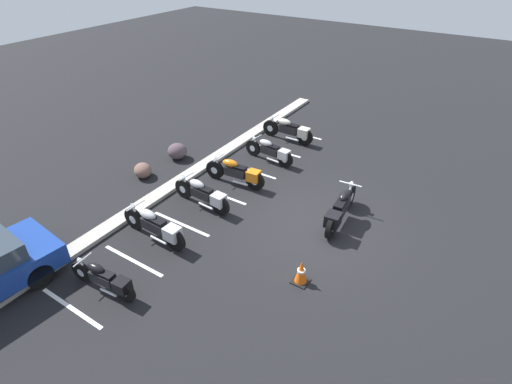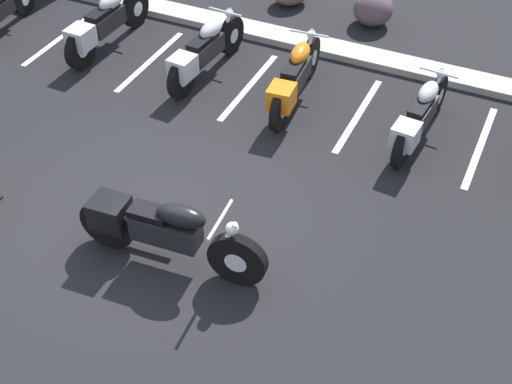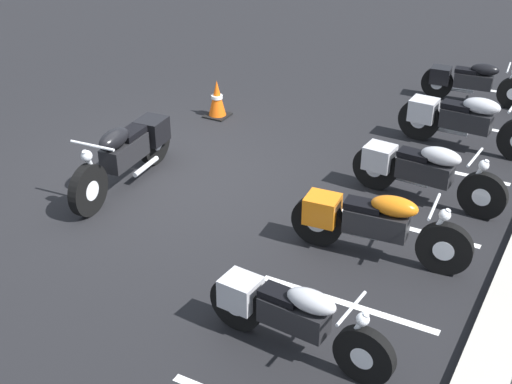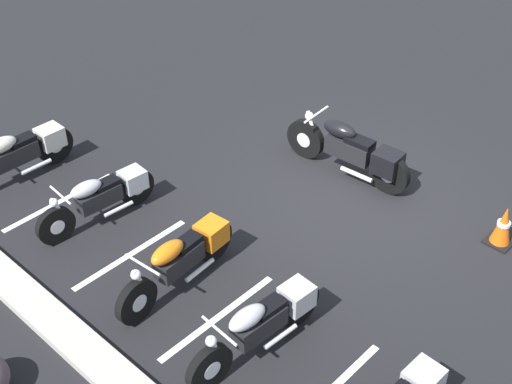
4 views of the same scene
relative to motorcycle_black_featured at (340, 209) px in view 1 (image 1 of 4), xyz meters
name	(u,v)px [view 1 (image 1 of 4)]	position (x,y,z in m)	size (l,w,h in m)	color
ground	(320,226)	(-0.43, 0.40, -0.51)	(60.00, 60.00, 0.00)	black
motorcycle_black_featured	(340,209)	(0.00, 0.00, 0.00)	(2.43, 0.68, 0.95)	black
parked_bike_0	(105,279)	(-5.52, 3.58, -0.10)	(0.56, 1.95, 0.77)	black
parked_bike_1	(156,226)	(-3.47, 3.94, -0.03)	(0.64, 2.29, 0.90)	black
parked_bike_2	(204,194)	(-1.50, 3.86, -0.05)	(0.62, 2.21, 0.87)	black
parked_bike_3	(237,173)	(0.14, 3.75, -0.04)	(0.63, 2.24, 0.88)	black
parked_bike_4	(271,151)	(2.14, 3.62, -0.07)	(0.59, 2.09, 0.82)	black
parked_bike_5	(290,130)	(4.09, 3.90, -0.03)	(0.64, 2.29, 0.90)	black
concrete_curb	(187,176)	(-0.43, 5.50, -0.45)	(18.00, 0.50, 0.12)	#A8A399
landscape_rock_0	(177,151)	(0.45, 6.74, -0.21)	(0.72, 0.73, 0.60)	#4D3E45
landscape_rock_1	(143,170)	(-1.22, 6.85, -0.26)	(0.74, 0.60, 0.49)	brown
traffic_cone	(301,272)	(-2.73, -0.15, -0.19)	(0.40, 0.40, 0.67)	black
stall_line_0	(71,308)	(-6.32, 3.89, -0.51)	(0.10, 2.10, 0.00)	white
stall_line_1	(133,261)	(-4.45, 3.89, -0.51)	(0.10, 2.10, 0.00)	white
stall_line_2	(181,224)	(-2.58, 3.89, -0.51)	(0.10, 2.10, 0.00)	white
stall_line_3	(219,194)	(-0.70, 3.89, -0.51)	(0.10, 2.10, 0.00)	white
stall_line_4	(251,170)	(1.17, 3.89, -0.51)	(0.10, 2.10, 0.00)	white
stall_line_5	(277,151)	(3.04, 3.89, -0.51)	(0.10, 2.10, 0.00)	white
stall_line_6	(299,134)	(4.92, 3.89, -0.51)	(0.10, 2.10, 0.00)	white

